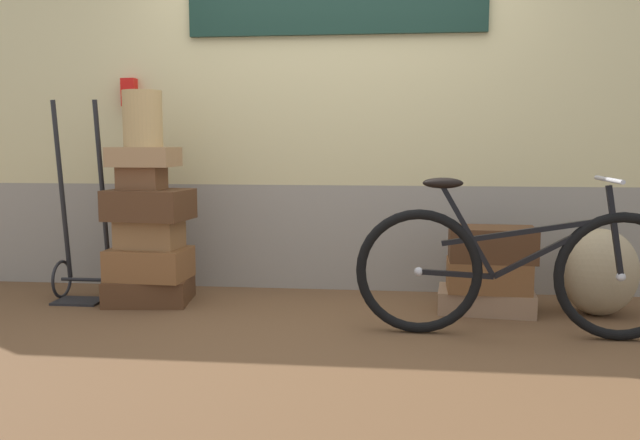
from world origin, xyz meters
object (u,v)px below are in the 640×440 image
at_px(luggage_trolley, 83,250).
at_px(suitcase_1, 149,263).
at_px(suitcase_2, 150,233).
at_px(suitcase_3, 149,205).
at_px(suitcase_4, 142,178).
at_px(wicker_basket, 143,119).
at_px(suitcase_8, 492,244).
at_px(suitcase_5, 144,157).
at_px(suitcase_6, 486,300).
at_px(burlap_sack, 599,272).
at_px(bicycle, 517,271).
at_px(suitcase_7, 488,276).
at_px(suitcase_0, 150,290).

bearing_deg(luggage_trolley, suitcase_1, -8.49).
bearing_deg(suitcase_2, suitcase_3, -60.51).
relative_size(suitcase_4, wicker_basket, 0.78).
height_order(suitcase_1, luggage_trolley, luggage_trolley).
xyz_separation_m(suitcase_3, suitcase_8, (2.20, 0.01, -0.23)).
xyz_separation_m(suitcase_5, suitcase_6, (2.22, 0.00, -0.90)).
distance_m(suitcase_5, wicker_basket, 0.25).
relative_size(suitcase_1, burlap_sack, 0.94).
bearing_deg(bicycle, wicker_basket, 167.48).
relative_size(suitcase_7, bicycle, 0.28).
bearing_deg(suitcase_8, suitcase_1, -177.07).
xyz_separation_m(suitcase_2, suitcase_3, (0.01, -0.02, 0.19)).
relative_size(suitcase_7, burlap_sack, 0.93).
height_order(suitcase_7, burlap_sack, burlap_sack).
distance_m(suitcase_4, burlap_sack, 2.97).
distance_m(suitcase_1, suitcase_7, 2.20).
height_order(suitcase_2, suitcase_4, suitcase_4).
height_order(suitcase_4, luggage_trolley, luggage_trolley).
distance_m(luggage_trolley, burlap_sack, 3.36).
bearing_deg(suitcase_7, bicycle, -78.95).
bearing_deg(suitcase_3, burlap_sack, 6.54).
xyz_separation_m(suitcase_3, suitcase_5, (-0.04, 0.04, 0.31)).
xyz_separation_m(suitcase_8, burlap_sack, (0.66, 0.02, -0.17)).
xyz_separation_m(suitcase_4, suitcase_6, (2.24, 0.01, -0.76)).
height_order(suitcase_6, suitcase_7, suitcase_7).
distance_m(wicker_basket, burlap_sack, 3.05).
bearing_deg(suitcase_5, suitcase_1, -50.79).
relative_size(suitcase_5, luggage_trolley, 0.31).
height_order(suitcase_2, suitcase_5, suitcase_5).
distance_m(suitcase_4, wicker_basket, 0.38).
bearing_deg(luggage_trolley, suitcase_8, -1.27).
height_order(suitcase_6, wicker_basket, wicker_basket).
bearing_deg(suitcase_2, luggage_trolley, 178.34).
relative_size(suitcase_6, suitcase_8, 1.13).
bearing_deg(bicycle, suitcase_0, 167.03).
bearing_deg(wicker_basket, suitcase_5, 111.69).
xyz_separation_m(suitcase_1, suitcase_4, (-0.05, 0.03, 0.56)).
bearing_deg(suitcase_4, suitcase_5, 30.73).
bearing_deg(suitcase_2, wicker_basket, -175.35).
bearing_deg(suitcase_0, luggage_trolley, 169.46).
distance_m(suitcase_3, suitcase_7, 2.23).
distance_m(suitcase_5, suitcase_8, 2.31).
height_order(suitcase_4, suitcase_6, suitcase_4).
bearing_deg(burlap_sack, suitcase_1, -179.38).
xyz_separation_m(suitcase_6, wicker_basket, (-2.21, -0.02, 1.15)).
bearing_deg(suitcase_1, wicker_basket, 139.99).
bearing_deg(suitcase_4, bicycle, -7.91).
distance_m(suitcase_1, luggage_trolley, 0.50).
xyz_separation_m(suitcase_3, wicker_basket, (-0.03, 0.02, 0.56)).
distance_m(suitcase_2, burlap_sack, 2.88).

